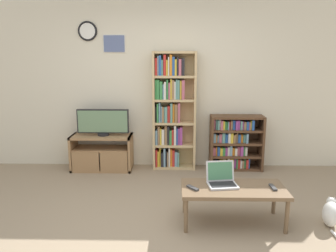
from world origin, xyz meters
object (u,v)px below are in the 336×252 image
(tv_stand, at_px, (102,152))
(cat, at_px, (331,213))
(television, at_px, (103,122))
(remote_near_laptop, at_px, (193,188))
(bookshelf_short, at_px, (233,143))
(coffee_table, at_px, (233,191))
(remote_far_from_laptop, at_px, (273,187))
(laptop, at_px, (222,179))
(bookshelf_tall, at_px, (171,111))

(tv_stand, xyz_separation_m, cat, (2.82, -1.69, -0.15))
(television, bearing_deg, remote_near_laptop, -52.61)
(remote_near_laptop, bearing_deg, bookshelf_short, 29.27)
(bookshelf_short, height_order, remote_near_laptop, bookshelf_short)
(bookshelf_short, bearing_deg, tv_stand, -177.54)
(coffee_table, relative_size, remote_near_laptop, 7.24)
(television, distance_m, remote_near_laptop, 2.18)
(television, xyz_separation_m, cat, (2.79, -1.70, -0.64))
(coffee_table, height_order, remote_far_from_laptop, remote_far_from_laptop)
(television, height_order, bookshelf_short, television)
(coffee_table, distance_m, remote_far_from_laptop, 0.42)
(laptop, bearing_deg, cat, -13.19)
(remote_near_laptop, bearing_deg, laptop, -16.89)
(laptop, height_order, remote_far_from_laptop, laptop)
(television, relative_size, coffee_table, 0.72)
(bookshelf_tall, distance_m, cat, 2.63)
(bookshelf_short, bearing_deg, remote_far_from_laptop, -86.34)
(laptop, bearing_deg, remote_near_laptop, -166.28)
(laptop, xyz_separation_m, remote_near_laptop, (-0.32, -0.13, -0.05))
(bookshelf_tall, distance_m, remote_near_laptop, 1.91)
(remote_near_laptop, bearing_deg, tv_stand, 89.88)
(tv_stand, relative_size, television, 1.18)
(tv_stand, relative_size, laptop, 2.77)
(television, bearing_deg, tv_stand, -175.67)
(television, height_order, coffee_table, television)
(bookshelf_tall, height_order, bookshelf_short, bookshelf_tall)
(remote_near_laptop, bearing_deg, bookshelf_tall, 59.29)
(remote_far_from_laptop, bearing_deg, bookshelf_short, 90.92)
(bookshelf_tall, bearing_deg, laptop, -71.67)
(coffee_table, height_order, remote_near_laptop, remote_near_laptop)
(laptop, distance_m, remote_far_from_laptop, 0.54)
(bookshelf_tall, height_order, remote_near_laptop, bookshelf_tall)
(tv_stand, bearing_deg, laptop, -43.56)
(laptop, height_order, remote_near_laptop, laptop)
(tv_stand, distance_m, coffee_table, 2.43)
(tv_stand, relative_size, bookshelf_tall, 0.51)
(tv_stand, height_order, remote_far_from_laptop, tv_stand)
(tv_stand, relative_size, remote_near_laptop, 6.20)
(bookshelf_tall, relative_size, cat, 3.33)
(bookshelf_tall, relative_size, bookshelf_short, 2.13)
(coffee_table, bearing_deg, cat, -1.94)
(remote_near_laptop, height_order, remote_far_from_laptop, same)
(television, height_order, laptop, television)
(television, xyz_separation_m, remote_far_from_laptop, (2.16, -1.67, -0.35))
(bookshelf_short, height_order, remote_far_from_laptop, bookshelf_short)
(bookshelf_short, relative_size, cat, 1.56)
(television, relative_size, laptop, 2.34)
(coffee_table, bearing_deg, remote_far_from_laptop, -1.98)
(coffee_table, relative_size, remote_far_from_laptop, 6.84)
(coffee_table, xyz_separation_m, laptop, (-0.12, 0.08, 0.10))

